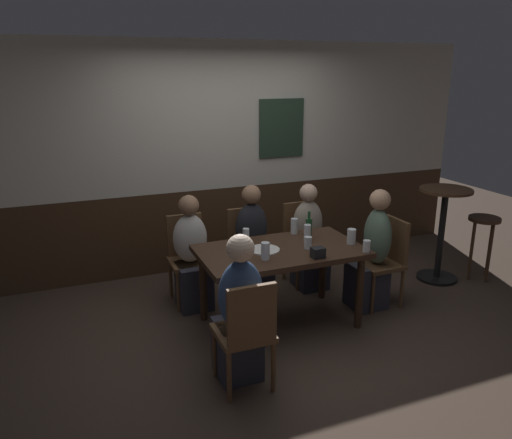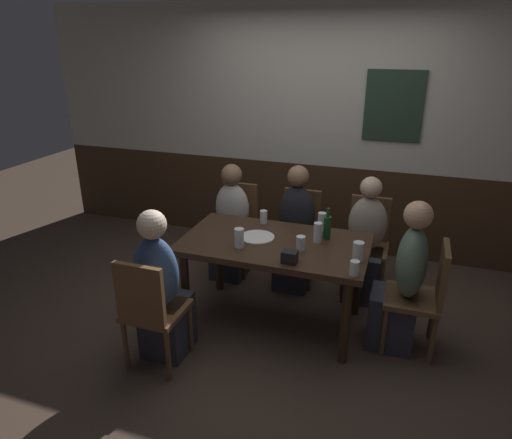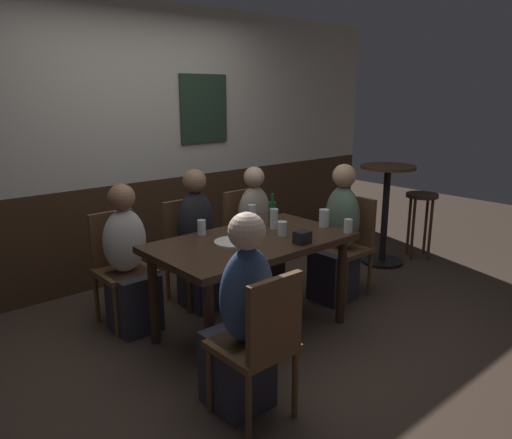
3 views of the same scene
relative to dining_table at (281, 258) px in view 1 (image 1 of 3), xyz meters
name	(u,v)px [view 1 (image 1 of 3)]	position (x,y,z in m)	size (l,w,h in m)	color
ground_plane	(280,323)	(0.00, 0.00, -0.65)	(12.00, 12.00, 0.00)	#423328
wall_back	(222,158)	(0.00, 1.65, 0.65)	(6.40, 0.13, 2.60)	#3D2819
dining_table	(281,258)	(0.00, 0.00, 0.00)	(1.47, 0.84, 0.74)	#382316
chair_mid_far	(247,245)	(0.00, 0.83, -0.15)	(0.40, 0.40, 0.88)	brown
chair_right_far	(302,238)	(0.65, 0.83, -0.15)	(0.40, 0.40, 0.88)	brown
chair_head_east	(386,257)	(1.15, 0.00, -0.15)	(0.40, 0.40, 0.88)	brown
chair_left_near	(247,330)	(-0.65, -0.83, -0.15)	(0.40, 0.40, 0.88)	brown
chair_left_far	(188,253)	(-0.65, 0.83, -0.15)	(0.40, 0.40, 0.88)	brown
person_mid_far	(253,250)	(0.00, 0.67, -0.15)	(0.34, 0.37, 1.17)	#2D2D38
person_right_far	(309,244)	(0.65, 0.67, -0.17)	(0.34, 0.37, 1.13)	#2D2D38
person_head_east	(372,258)	(0.99, 0.00, -0.14)	(0.37, 0.34, 1.20)	#2D2D38
person_left_near	(239,319)	(-0.65, -0.67, -0.15)	(0.34, 0.37, 1.18)	#2D2D38
person_left_far	(192,260)	(-0.65, 0.67, -0.17)	(0.34, 0.37, 1.13)	#2D2D38
tumbler_short	(294,227)	(0.30, 0.35, 0.16)	(0.07, 0.07, 0.15)	silver
pint_glass_pale	(351,237)	(0.66, -0.12, 0.15)	(0.08, 0.08, 0.14)	silver
tumbler_water	(246,235)	(-0.20, 0.34, 0.14)	(0.06, 0.06, 0.11)	silver
pint_glass_amber	(307,234)	(0.32, 0.10, 0.16)	(0.07, 0.07, 0.16)	silver
beer_glass_tall	(265,251)	(-0.23, -0.19, 0.16)	(0.07, 0.07, 0.15)	silver
pint_glass_stout	(367,247)	(0.67, -0.35, 0.14)	(0.07, 0.07, 0.11)	silver
highball_clear	(308,243)	(0.23, -0.08, 0.14)	(0.07, 0.07, 0.11)	silver
beer_bottle_green	(309,227)	(0.38, 0.19, 0.19)	(0.06, 0.06, 0.26)	#194723
plate_white_large	(264,250)	(-0.15, 0.02, 0.10)	(0.28, 0.28, 0.01)	white
condiment_caddy	(318,253)	(0.20, -0.31, 0.14)	(0.11, 0.09, 0.09)	black
side_bar_table	(442,227)	(2.08, 0.27, -0.03)	(0.56, 0.56, 1.05)	black
bar_stool	(483,231)	(2.53, 0.12, -0.08)	(0.34, 0.34, 0.72)	#422B1C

